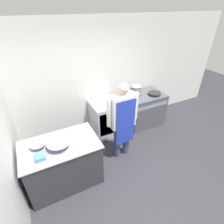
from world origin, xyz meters
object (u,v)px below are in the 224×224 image
(plastic_tub, at_px, (40,157))
(stock_pot, at_px, (136,89))
(saute_pan, at_px, (154,93))
(fridge_unit, at_px, (104,119))
(person_cook, at_px, (123,118))
(mixing_bowl, at_px, (59,145))
(stove, at_px, (144,109))

(plastic_tub, bearing_deg, stock_pot, 26.21)
(saute_pan, bearing_deg, plastic_tub, -161.47)
(fridge_unit, height_order, person_cook, person_cook)
(mixing_bowl, bearing_deg, stock_pot, 26.76)
(mixing_bowl, relative_size, stock_pot, 1.22)
(fridge_unit, relative_size, saute_pan, 2.68)
(plastic_tub, relative_size, stock_pot, 0.47)
(plastic_tub, height_order, stock_pot, stock_pot)
(stove, height_order, saute_pan, saute_pan)
(stove, xyz_separation_m, person_cook, (-1.14, -0.81, 0.54))
(saute_pan, bearing_deg, fridge_unit, 172.15)
(person_cook, xyz_separation_m, saute_pan, (1.34, 0.69, -0.06))
(stove, distance_m, person_cook, 1.50)
(person_cook, bearing_deg, saute_pan, 27.15)
(fridge_unit, relative_size, mixing_bowl, 2.28)
(stove, xyz_separation_m, fridge_unit, (-1.16, 0.06, -0.01))
(person_cook, xyz_separation_m, mixing_bowl, (-1.29, -0.17, -0.04))
(person_cook, height_order, mixing_bowl, person_cook)
(stove, relative_size, plastic_tub, 6.83)
(mixing_bowl, xyz_separation_m, plastic_tub, (-0.31, -0.13, -0.02))
(mixing_bowl, height_order, stock_pot, stock_pot)
(fridge_unit, height_order, stock_pot, stock_pot)
(plastic_tub, bearing_deg, stove, 22.06)
(fridge_unit, xyz_separation_m, stock_pot, (0.93, 0.07, 0.58))
(fridge_unit, bearing_deg, stove, -3.02)
(plastic_tub, relative_size, saute_pan, 0.45)
(stove, xyz_separation_m, plastic_tub, (-2.73, -1.11, 0.48))
(stock_pot, relative_size, saute_pan, 0.96)
(stock_pot, distance_m, saute_pan, 0.50)
(saute_pan, bearing_deg, person_cook, -152.85)
(fridge_unit, xyz_separation_m, saute_pan, (1.35, -0.19, 0.48))
(stove, distance_m, plastic_tub, 2.99)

